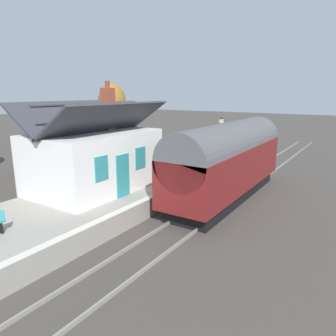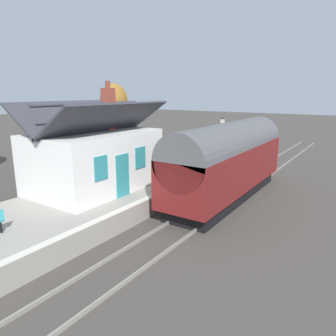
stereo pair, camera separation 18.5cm
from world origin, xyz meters
The scene contains 18 objects.
ground_plane centered at (0.00, 0.00, 0.00)m, with size 160.00×160.00×0.00m, color #423D38.
platform centered at (0.00, 3.77, 0.47)m, with size 32.00×5.54×0.94m, color gray.
platform_edge_coping centered at (0.00, 1.18, 0.95)m, with size 32.00×0.36×0.02m, color beige.
rail_near centered at (0.00, -1.62, 0.07)m, with size 52.00×0.08×0.14m, color gray.
rail_far centered at (0.00, -0.18, 0.07)m, with size 52.00×0.08×0.14m, color gray.
train centered at (1.76, -0.90, 2.22)m, with size 10.91×2.73×4.32m.
station_building centered at (-3.13, 4.50, 2.57)m, with size 6.86×4.53×5.57m.
bench_platform_end centered at (5.02, 3.31, 1.42)m, with size 1.40×0.44×0.88m.
bench_near_building centered at (8.84, 3.48, 1.42)m, with size 1.40×0.44×0.88m.
bench_mid_platform centered at (2.77, 3.47, 1.42)m, with size 1.40×0.44×0.88m.
planter_bench_right centered at (3.42, 1.92, 1.23)m, with size 0.78×0.32×0.61m.
planter_under_sign centered at (5.71, 5.01, 1.39)m, with size 0.59×0.59×0.84m.
planter_edge_far centered at (-0.41, 2.10, 1.22)m, with size 0.70×0.32×0.58m.
planter_bench_left centered at (5.30, 2.18, 1.35)m, with size 0.45×0.45×0.77m.
planter_edge_near centered at (6.50, 4.67, 1.40)m, with size 0.48×0.48×0.85m.
lamp_post_platform centered at (7.09, 1.86, 3.24)m, with size 0.32×0.50×3.24m.
station_sign_board centered at (7.24, 1.83, 2.13)m, with size 0.96×0.06×1.57m.
tree_distant centered at (8.29, 13.67, 5.00)m, with size 2.81×2.47×6.76m.
Camera 1 is at (-14.58, -7.49, 5.91)m, focal length 33.72 mm.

